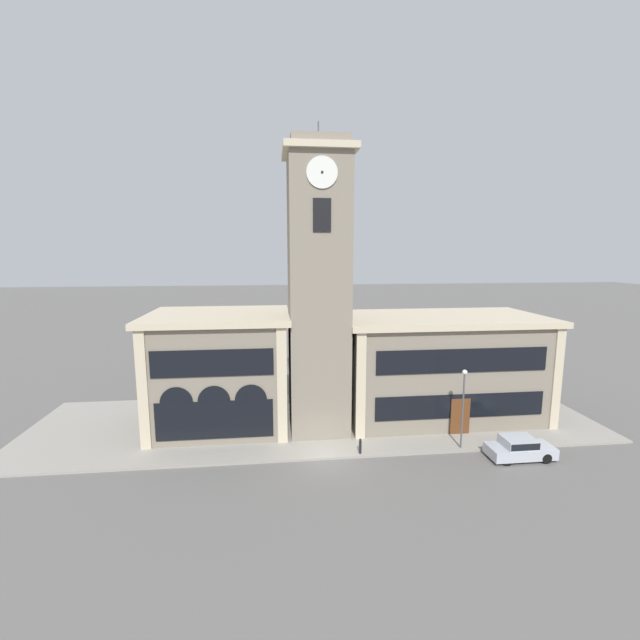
{
  "coord_description": "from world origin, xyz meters",
  "views": [
    {
      "loc": [
        -3.42,
        -26.37,
        13.75
      ],
      "look_at": [
        -0.13,
        2.76,
        9.02
      ],
      "focal_mm": 24.0,
      "sensor_mm": 36.0,
      "label": 1
    }
  ],
  "objects": [
    {
      "name": "town_hall_right_wing",
      "position": [
        10.42,
        6.89,
        4.28
      ],
      "size": [
        16.6,
        9.02,
        8.52
      ],
      "color": "gray",
      "rests_on": "ground_plane"
    },
    {
      "name": "ground_plane",
      "position": [
        0.0,
        0.0,
        0.0
      ],
      "size": [
        300.0,
        300.0,
        0.0
      ],
      "primitive_type": "plane",
      "color": "#605E5B"
    },
    {
      "name": "sidewalk_kerb",
      "position": [
        0.0,
        6.54,
        0.07
      ],
      "size": [
        44.74,
        13.08,
        0.15
      ],
      "color": "gray",
      "rests_on": "ground_plane"
    },
    {
      "name": "clock_tower",
      "position": [
        0.0,
        4.93,
        10.78
      ],
      "size": [
        5.05,
        5.05,
        22.67
      ],
      "color": "gray",
      "rests_on": "ground_plane"
    },
    {
      "name": "town_hall_left_wing",
      "position": [
        -7.56,
        6.88,
        4.53
      ],
      "size": [
        10.87,
        9.02,
        9.01
      ],
      "color": "gray",
      "rests_on": "ground_plane"
    },
    {
      "name": "bollard",
      "position": [
        2.36,
        0.41,
        0.67
      ],
      "size": [
        0.18,
        0.18,
        1.06
      ],
      "color": "black",
      "rests_on": "sidewalk_kerb"
    },
    {
      "name": "street_lamp",
      "position": [
        9.54,
        0.47,
        3.86
      ],
      "size": [
        0.36,
        0.36,
        5.63
      ],
      "color": "#4C4C51",
      "rests_on": "sidewalk_kerb"
    },
    {
      "name": "parked_car_near",
      "position": [
        12.85,
        -1.21,
        0.78
      ],
      "size": [
        4.34,
        1.88,
        1.5
      ],
      "rotation": [
        0.0,
        0.0,
        -0.0
      ],
      "color": "#B2B7C1",
      "rests_on": "ground_plane"
    }
  ]
}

